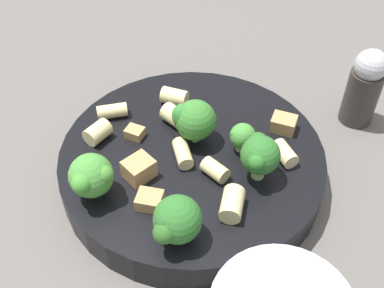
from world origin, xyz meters
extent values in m
plane|color=#5B5651|center=(0.00, 0.00, 0.00)|extent=(2.00, 2.00, 0.00)
cylinder|color=black|center=(0.00, 0.00, 0.02)|extent=(0.24, 0.24, 0.03)
cylinder|color=silver|center=(0.00, 0.00, 0.03)|extent=(0.22, 0.22, 0.01)
torus|color=black|center=(0.00, 0.00, 0.03)|extent=(0.24, 0.24, 0.00)
cylinder|color=#93B766|center=(-0.02, 0.00, 0.04)|extent=(0.01, 0.01, 0.01)
sphere|color=#387A2D|center=(-0.02, 0.00, 0.06)|extent=(0.04, 0.04, 0.04)
sphere|color=#397828|center=(-0.01, -0.01, 0.06)|extent=(0.02, 0.02, 0.02)
sphere|color=#35742E|center=(-0.02, 0.01, 0.06)|extent=(0.02, 0.02, 0.02)
sphere|color=#30752F|center=(-0.01, -0.01, 0.06)|extent=(0.02, 0.02, 0.02)
cylinder|color=#93B766|center=(0.09, 0.01, 0.04)|extent=(0.01, 0.01, 0.01)
sphere|color=#2D6B28|center=(0.09, 0.01, 0.05)|extent=(0.04, 0.04, 0.04)
sphere|color=#2E5F23|center=(0.11, 0.00, 0.06)|extent=(0.02, 0.02, 0.02)
sphere|color=#2C5D28|center=(0.10, 0.00, 0.06)|extent=(0.02, 0.02, 0.02)
cylinder|color=#9EC175|center=(0.02, 0.06, 0.04)|extent=(0.01, 0.01, 0.02)
sphere|color=#2D6B28|center=(0.02, 0.06, 0.06)|extent=(0.03, 0.03, 0.03)
sphere|color=#2C6225|center=(0.01, 0.06, 0.06)|extent=(0.02, 0.02, 0.02)
sphere|color=#2C6E27|center=(0.03, 0.06, 0.06)|extent=(0.01, 0.01, 0.01)
cylinder|color=#84AD60|center=(0.06, -0.07, 0.04)|extent=(0.01, 0.01, 0.01)
sphere|color=#478E38|center=(0.06, -0.07, 0.06)|extent=(0.04, 0.04, 0.04)
sphere|color=#45892F|center=(0.06, -0.06, 0.06)|extent=(0.02, 0.02, 0.02)
sphere|color=#438F31|center=(0.08, -0.07, 0.06)|extent=(0.02, 0.02, 0.02)
sphere|color=#417F33|center=(0.07, -0.08, 0.06)|extent=(0.01, 0.01, 0.01)
cylinder|color=#9EC175|center=(-0.01, 0.04, 0.04)|extent=(0.01, 0.01, 0.01)
sphere|color=#478E38|center=(-0.01, 0.04, 0.05)|extent=(0.02, 0.02, 0.02)
sphere|color=#4A8731|center=(-0.01, 0.05, 0.05)|extent=(0.01, 0.01, 0.01)
sphere|color=#3E8D34|center=(-0.01, 0.04, 0.05)|extent=(0.01, 0.01, 0.01)
cylinder|color=beige|center=(-0.03, -0.08, 0.04)|extent=(0.02, 0.03, 0.01)
cylinder|color=beige|center=(-0.04, -0.02, 0.04)|extent=(0.03, 0.03, 0.02)
cylinder|color=beige|center=(0.02, 0.02, 0.04)|extent=(0.02, 0.03, 0.01)
cylinder|color=beige|center=(0.06, 0.04, 0.04)|extent=(0.03, 0.02, 0.02)
cylinder|color=beige|center=(0.00, -0.09, 0.04)|extent=(0.03, 0.03, 0.02)
cylinder|color=beige|center=(-0.06, -0.03, 0.04)|extent=(0.02, 0.03, 0.02)
cylinder|color=beige|center=(-0.01, 0.08, 0.04)|extent=(0.03, 0.03, 0.01)
cylinder|color=beige|center=(0.01, -0.01, 0.04)|extent=(0.03, 0.02, 0.01)
cube|color=tan|center=(-0.01, -0.06, 0.04)|extent=(0.02, 0.02, 0.01)
cube|color=tan|center=(0.07, -0.02, 0.04)|extent=(0.02, 0.02, 0.01)
cube|color=tan|center=(0.04, -0.04, 0.04)|extent=(0.03, 0.03, 0.02)
cube|color=tan|center=(-0.05, 0.08, 0.04)|extent=(0.02, 0.03, 0.01)
cylinder|color=#332D28|center=(-0.11, 0.16, 0.03)|extent=(0.03, 0.03, 0.06)
sphere|color=#B7B7BC|center=(-0.11, 0.16, 0.07)|extent=(0.03, 0.03, 0.03)
camera|label=1|loc=(0.30, 0.06, 0.35)|focal=45.00mm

